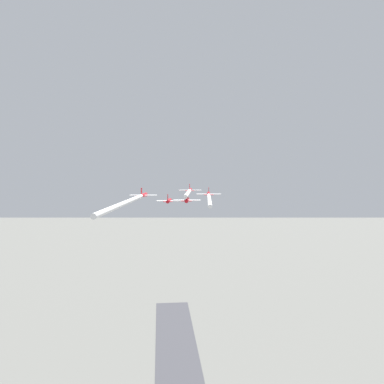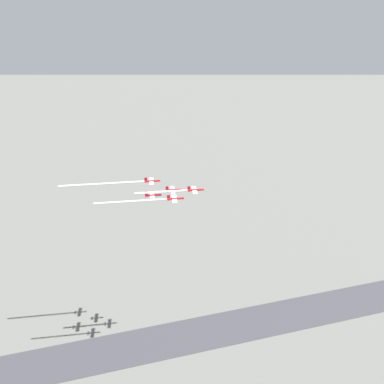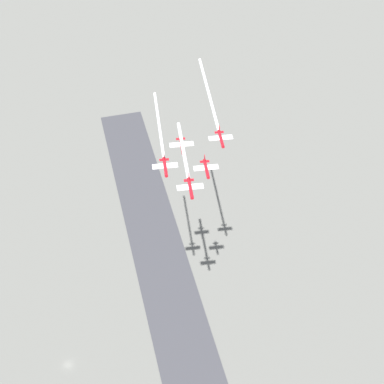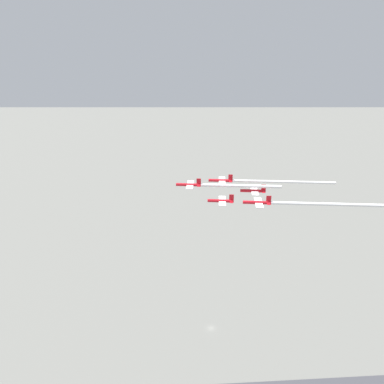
{
  "view_description": "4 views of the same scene",
  "coord_description": "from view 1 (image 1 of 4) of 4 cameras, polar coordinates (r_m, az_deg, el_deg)",
  "views": [
    {
      "loc": [
        141.83,
        -31.04,
        130.67
      ],
      "look_at": [
        -1.27,
        -59.37,
        121.57
      ],
      "focal_mm": 35.0,
      "sensor_mm": 36.0,
      "label": 1
    },
    {
      "loc": [
        -5.42,
        125.01,
        227.7
      ],
      "look_at": [
        1.54,
        -55.19,
        123.68
      ],
      "focal_mm": 35.0,
      "sensor_mm": 36.0,
      "label": 2
    },
    {
      "loc": [
        -124.29,
        -64.03,
        243.18
      ],
      "look_at": [
        4.43,
        -60.31,
        116.0
      ],
      "focal_mm": 50.0,
      "sensor_mm": 36.0,
      "label": 3
    },
    {
      "loc": [
        29.71,
        -187.03,
        173.6
      ],
      "look_at": [
        0.23,
        -56.31,
        118.0
      ],
      "focal_mm": 35.0,
      "sensor_mm": 36.0,
      "label": 4
    }
  ],
  "objects": [
    {
      "name": "jet_1",
      "position": [
        133.61,
        -3.55,
        -1.33
      ],
      "size": [
        9.42,
        9.02,
        3.15
      ],
      "rotation": [
        0.0,
        0.0,
        1.73
      ],
      "color": "red"
    },
    {
      "name": "jet_3",
      "position": [
        122.4,
        -7.42,
        -0.46
      ],
      "size": [
        9.42,
        9.02,
        3.15
      ],
      "rotation": [
        0.0,
        0.0,
        1.73
      ],
      "color": "red"
    },
    {
      "name": "jet_2",
      "position": [
        132.79,
        2.55,
        -0.3
      ],
      "size": [
        9.42,
        9.02,
        3.15
      ],
      "rotation": [
        0.0,
        0.0,
        1.73
      ],
      "color": "red"
    },
    {
      "name": "smoke_trail_2",
      "position": [
        108.76,
        2.65,
        -1.18
      ],
      "size": [
        39.25,
        7.31,
        1.05
      ],
      "rotation": [
        0.0,
        0.0,
        1.73
      ],
      "color": "white"
    },
    {
      "name": "smoke_trail_3",
      "position": [
        93.76,
        -10.37,
        -1.75
      ],
      "size": [
        49.47,
        9.06,
        1.16
      ],
      "rotation": [
        0.0,
        0.0,
        1.73
      ],
      "color": "white"
    },
    {
      "name": "jet_4",
      "position": [
        120.99,
        -0.77,
        -1.23
      ],
      "size": [
        9.42,
        9.02,
        3.15
      ],
      "rotation": [
        0.0,
        0.0,
        1.73
      ],
      "color": "red"
    },
    {
      "name": "smoke_trail_0",
      "position": [
        125.75,
        -0.66,
        -0.22
      ],
      "size": [
        29.62,
        5.96,
        1.25
      ],
      "rotation": [
        0.0,
        0.0,
        1.73
      ],
      "color": "white"
    },
    {
      "name": "jet_0",
      "position": [
        144.9,
        -0.29,
        0.3
      ],
      "size": [
        9.42,
        9.02,
        3.15
      ],
      "rotation": [
        0.0,
        0.0,
        1.73
      ],
      "color": "red"
    }
  ]
}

